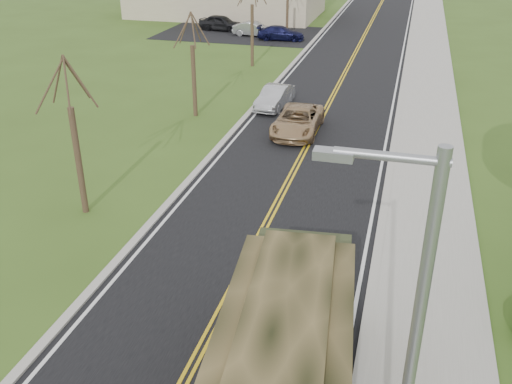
% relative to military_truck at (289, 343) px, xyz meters
% --- Properties ---
extents(road, '(8.00, 120.00, 0.01)m').
position_rel_military_truck_xyz_m(road, '(-2.66, 37.60, -2.07)').
color(road, black).
rests_on(road, ground).
extents(curb_right, '(0.30, 120.00, 0.12)m').
position_rel_military_truck_xyz_m(curb_right, '(1.49, 37.60, -2.02)').
color(curb_right, '#9E998E').
rests_on(curb_right, ground).
extents(sidewalk_right, '(3.20, 120.00, 0.10)m').
position_rel_military_truck_xyz_m(sidewalk_right, '(3.24, 37.60, -2.03)').
color(sidewalk_right, '#9E998E').
rests_on(sidewalk_right, ground).
extents(curb_left, '(0.30, 120.00, 0.10)m').
position_rel_military_truck_xyz_m(curb_left, '(-6.81, 37.60, -2.03)').
color(curb_left, '#9E998E').
rests_on(curb_left, ground).
extents(street_light, '(1.65, 0.22, 8.00)m').
position_rel_military_truck_xyz_m(street_light, '(2.24, -2.90, 2.35)').
color(street_light, gray).
rests_on(street_light, ground).
extents(bare_tree_a, '(1.93, 2.26, 6.08)m').
position_rel_military_truck_xyz_m(bare_tree_a, '(-9.66, 7.61, 0.55)').
color(bare_tree_a, '#38281C').
rests_on(bare_tree_a, ground).
extents(bare_tree_b, '(1.83, 2.14, 5.73)m').
position_rel_military_truck_xyz_m(bare_tree_b, '(-9.66, 19.61, 0.40)').
color(bare_tree_b, '#38281C').
rests_on(bare_tree_b, ground).
extents(bare_tree_c, '(2.04, 2.39, 6.42)m').
position_rel_military_truck_xyz_m(bare_tree_c, '(-9.66, 31.61, 0.70)').
color(bare_tree_c, '#38281C').
rests_on(bare_tree_c, ground).
extents(bare_tree_d, '(1.88, 2.20, 5.91)m').
position_rel_military_truck_xyz_m(bare_tree_d, '(-9.66, 43.61, 0.47)').
color(bare_tree_d, '#38281C').
rests_on(bare_tree_d, ground).
extents(military_truck, '(3.24, 7.49, 3.63)m').
position_rel_military_truck_xyz_m(military_truck, '(0.00, 0.00, 0.00)').
color(military_truck, black).
rests_on(military_truck, ground).
extents(suv_champagne, '(2.24, 4.83, 1.34)m').
position_rel_military_truck_xyz_m(suv_champagne, '(-3.50, 18.36, -1.41)').
color(suv_champagne, tan).
rests_on(suv_champagne, ground).
extents(sedan_silver, '(1.73, 3.97, 1.27)m').
position_rel_military_truck_xyz_m(sedan_silver, '(-5.66, 22.18, -1.45)').
color(sedan_silver, '#AAABAF').
rests_on(sedan_silver, ground).
extents(lot_car_dark, '(4.57, 2.36, 1.49)m').
position_rel_military_truck_xyz_m(lot_car_dark, '(-16.36, 44.40, -1.34)').
color(lot_car_dark, black).
rests_on(lot_car_dark, ground).
extents(lot_car_silver, '(4.02, 1.71, 1.29)m').
position_rel_military_truck_xyz_m(lot_car_silver, '(-12.56, 42.60, -1.43)').
color(lot_car_silver, '#A1A1A5').
rests_on(lot_car_silver, ground).
extents(lot_car_navy, '(4.37, 2.09, 1.23)m').
position_rel_military_truck_xyz_m(lot_car_navy, '(-9.75, 41.52, -1.47)').
color(lot_car_navy, '#0E0F34').
rests_on(lot_car_navy, ground).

